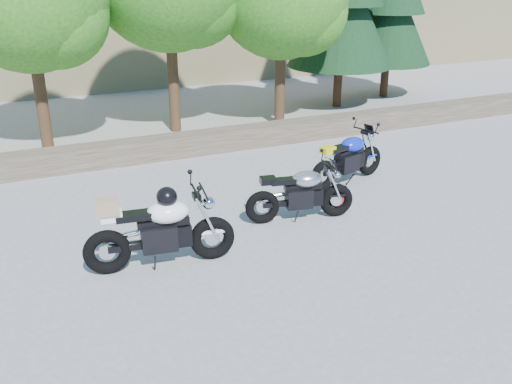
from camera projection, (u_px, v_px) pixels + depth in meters
ground at (271, 263)px, 8.58m from camera, size 90.00×90.00×0.00m
stone_wall at (168, 147)px, 13.14m from camera, size 22.00×0.55×0.50m
silver_bike at (301, 194)px, 9.85m from camera, size 1.94×0.66×0.98m
white_bike at (159, 229)px, 8.28m from camera, size 2.24×0.71×1.24m
blue_bike at (348, 159)px, 11.52m from camera, size 2.02×0.82×1.03m
backpack at (338, 196)px, 10.57m from camera, size 0.31×0.28×0.37m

